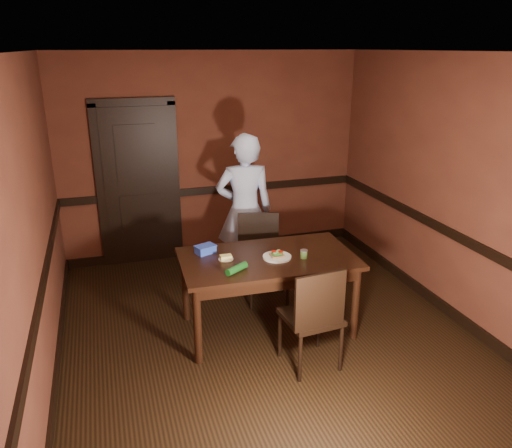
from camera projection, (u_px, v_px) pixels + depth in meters
floor at (266, 332)px, 5.07m from camera, size 4.00×4.50×0.01m
ceiling at (269, 52)px, 4.16m from camera, size 4.00×4.50×0.01m
wall_back at (213, 157)px, 6.63m from camera, size 4.00×0.02×2.70m
wall_front at (406, 330)px, 2.59m from camera, size 4.00×0.02×2.70m
wall_left at (34, 228)px, 4.05m from camera, size 0.02×4.50×2.70m
wall_right at (449, 188)px, 5.18m from camera, size 0.02×4.50×2.70m
dado_back at (214, 190)px, 6.77m from camera, size 4.00×0.03×0.10m
dado_left at (44, 278)px, 4.20m from camera, size 0.03×4.50×0.10m
dado_right at (443, 229)px, 5.33m from camera, size 0.03×4.50×0.10m
baseboard_back at (216, 247)px, 7.06m from camera, size 4.00×0.03×0.12m
baseboard_left at (58, 362)px, 4.49m from camera, size 0.03×4.50×0.12m
baseboard_right at (433, 299)px, 5.61m from camera, size 0.03×4.50×0.12m
door at (138, 182)px, 6.41m from camera, size 1.05×0.07×2.20m
dining_table at (267, 293)px, 5.01m from camera, size 1.74×1.02×0.80m
chair_far at (268, 260)px, 5.55m from camera, size 0.55×0.55×0.99m
chair_near at (311, 315)px, 4.41m from camera, size 0.50×0.50×1.00m
person at (245, 211)px, 5.85m from camera, size 0.72×0.53×1.83m
sandwich_plate at (277, 256)px, 4.85m from camera, size 0.28×0.28×0.07m
sauce_jar at (304, 254)px, 4.83m from camera, size 0.07×0.07×0.08m
cheese_saucer at (226, 258)px, 4.80m from camera, size 0.15×0.15×0.05m
food_tub at (205, 249)px, 4.95m from camera, size 0.23×0.19×0.08m
wrapped_veg at (237, 269)px, 4.54m from camera, size 0.24×0.19×0.07m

